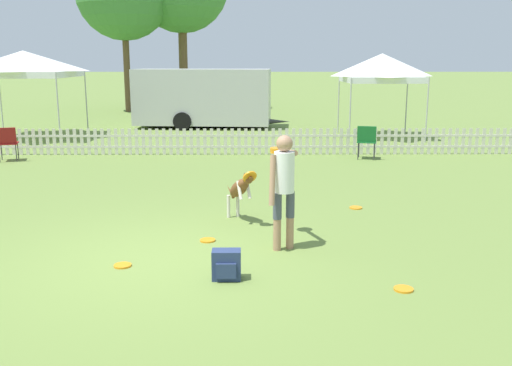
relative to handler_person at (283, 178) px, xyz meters
The scene contains 14 objects.
ground_plane 2.05m from the handler_person, 164.85° to the right, with size 240.00×240.00×0.00m, color olive.
handler_person is the anchor object (origin of this frame).
leaping_dog 1.55m from the handler_person, 114.59° to the left, with size 0.55×0.99×0.92m.
frisbee_near_handler 2.79m from the handler_person, 56.78° to the left, with size 0.22×0.22×0.02m.
frisbee_near_dog 1.50m from the handler_person, 163.13° to the left, with size 0.22×0.22×0.02m.
frisbee_midfield 2.42m from the handler_person, 161.33° to the right, with size 0.22×0.22×0.02m.
frisbee_far_scatter 2.23m from the handler_person, 49.06° to the right, with size 0.22×0.22×0.02m.
backpack_on_grass 1.60m from the handler_person, 122.72° to the right, with size 0.35×0.24×0.37m.
picket_fence 8.31m from the handler_person, 102.01° to the left, with size 25.26×0.04×0.73m.
folding_chair_blue_left 9.78m from the handler_person, 133.76° to the left, with size 0.60×0.61×0.90m.
folding_chair_center 7.76m from the handler_person, 70.23° to the left, with size 0.60×0.61×0.90m.
canopy_tent_main 14.17m from the handler_person, 124.32° to the left, with size 3.13×3.13×2.89m.
canopy_tent_secondary 12.36m from the handler_person, 71.38° to the left, with size 2.48×2.48×2.80m.
equipment_trailer 14.81m from the handler_person, 98.89° to the left, with size 6.02×2.40×2.25m.
Camera 1 is at (1.28, -7.17, 2.59)m, focal length 40.00 mm.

